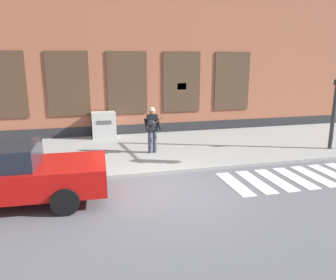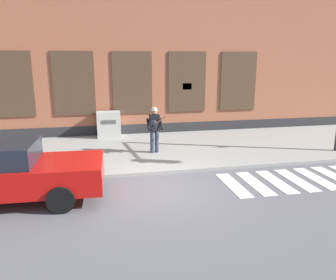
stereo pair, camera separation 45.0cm
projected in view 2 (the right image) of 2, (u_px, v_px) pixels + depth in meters
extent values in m
plane|color=#56565B|center=(159.00, 190.00, 9.12)|extent=(160.00, 160.00, 0.00)
cube|color=gray|center=(141.00, 150.00, 12.92)|extent=(28.00, 5.61, 0.11)
cube|color=#99563D|center=(127.00, 37.00, 16.39)|extent=(28.00, 4.00, 9.25)
cube|color=#28282B|center=(134.00, 130.00, 15.51)|extent=(28.00, 0.04, 0.55)
cube|color=#473323|center=(11.00, 85.00, 13.95)|extent=(1.81, 0.06, 2.81)
cube|color=black|center=(11.00, 85.00, 13.94)|extent=(1.69, 0.03, 2.69)
cube|color=#473323|center=(74.00, 84.00, 14.46)|extent=(1.81, 0.06, 2.81)
cube|color=black|center=(74.00, 84.00, 14.45)|extent=(1.69, 0.03, 2.69)
cube|color=#473323|center=(132.00, 83.00, 14.97)|extent=(1.81, 0.06, 2.81)
cube|color=black|center=(132.00, 83.00, 14.96)|extent=(1.69, 0.03, 2.69)
cube|color=#473323|center=(187.00, 82.00, 15.48)|extent=(1.81, 0.06, 2.81)
cube|color=black|center=(187.00, 82.00, 15.47)|extent=(1.69, 0.03, 2.69)
cube|color=#473323|center=(238.00, 81.00, 15.99)|extent=(1.81, 0.06, 2.81)
cube|color=black|center=(238.00, 81.00, 15.98)|extent=(1.69, 0.03, 2.69)
cube|color=yellow|center=(187.00, 86.00, 15.51)|extent=(0.44, 0.02, 0.30)
cube|color=silver|center=(233.00, 185.00, 9.45)|extent=(0.42, 1.90, 0.01)
cube|color=silver|center=(255.00, 183.00, 9.58)|extent=(0.42, 1.90, 0.01)
cube|color=silver|center=(276.00, 181.00, 9.72)|extent=(0.42, 1.90, 0.01)
cube|color=silver|center=(296.00, 180.00, 9.85)|extent=(0.42, 1.90, 0.01)
cube|color=silver|center=(316.00, 178.00, 9.98)|extent=(0.42, 1.90, 0.01)
cube|color=silver|center=(335.00, 177.00, 10.11)|extent=(0.42, 1.90, 0.01)
cube|color=#B20F0C|center=(10.00, 176.00, 8.24)|extent=(4.67, 2.02, 0.68)
cube|color=silver|center=(102.00, 162.00, 9.13)|extent=(0.07, 0.24, 0.12)
cube|color=silver|center=(101.00, 176.00, 8.04)|extent=(0.07, 0.24, 0.12)
cylinder|color=black|center=(70.00, 174.00, 9.37)|extent=(0.67, 0.27, 0.66)
cylinder|color=black|center=(61.00, 199.00, 7.70)|extent=(0.67, 0.27, 0.66)
cylinder|color=#33384C|center=(157.00, 141.00, 12.34)|extent=(0.15, 0.15, 0.84)
cylinder|color=#33384C|center=(152.00, 142.00, 12.28)|extent=(0.15, 0.15, 0.84)
cube|color=black|center=(154.00, 123.00, 12.15)|extent=(0.38, 0.22, 0.60)
sphere|color=#9E7051|center=(154.00, 112.00, 12.05)|extent=(0.22, 0.22, 0.22)
cylinder|color=beige|center=(154.00, 110.00, 12.03)|extent=(0.28, 0.28, 0.02)
cylinder|color=beige|center=(154.00, 109.00, 12.02)|extent=(0.18, 0.18, 0.09)
cylinder|color=black|center=(161.00, 124.00, 12.11)|extent=(0.09, 0.51, 0.39)
cylinder|color=black|center=(148.00, 124.00, 12.02)|extent=(0.09, 0.51, 0.39)
ellipsoid|color=black|center=(153.00, 126.00, 11.98)|extent=(0.36, 0.12, 0.44)
cylinder|color=black|center=(153.00, 126.00, 11.92)|extent=(0.09, 0.01, 0.09)
cylinder|color=brown|center=(160.00, 121.00, 11.97)|extent=(0.47, 0.04, 0.34)
cube|color=#ADADA8|center=(109.00, 124.00, 14.78)|extent=(1.04, 0.67, 1.16)
cube|color=#4C4C4C|center=(109.00, 122.00, 14.41)|extent=(0.63, 0.02, 0.16)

